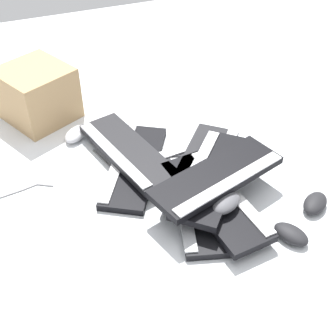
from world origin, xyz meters
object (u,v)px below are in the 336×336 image
Objects in this scene: keyboard_7 at (218,177)px; cardboard_box at (37,94)px; keyboard_2 at (134,166)px; keyboard_5 at (212,176)px; keyboard_4 at (215,199)px; mouse_3 at (315,203)px; keyboard_3 at (203,166)px; keyboard_0 at (200,202)px; keyboard_1 at (189,161)px; mouse_0 at (291,234)px; mouse_2 at (226,203)px; mouse_1 at (76,134)px; keyboard_6 at (127,151)px.

cardboard_box is (-0.68, -0.44, 0.00)m from keyboard_7.
keyboard_2 is 0.29m from keyboard_5.
keyboard_4 is (0.28, 0.18, 0.03)m from keyboard_2.
keyboard_7 reaches higher than mouse_3.
keyboard_3 is at bearing 172.28° from keyboard_5.
keyboard_5 is at bearing 165.16° from keyboard_4.
keyboard_0 is 0.21m from keyboard_1.
mouse_0 and mouse_3 have the same top height.
mouse_0 is at bearing 19.64° from keyboard_3.
mouse_2 reaches higher than keyboard_5.
mouse_2 is at bearing -7.08° from keyboard_3.
mouse_3 is (0.05, 0.29, -0.06)m from mouse_2.
keyboard_3 is at bearing -126.91° from mouse_2.
keyboard_2 is 0.29m from mouse_1.
keyboard_1 is at bearing 166.63° from keyboard_0.
keyboard_3 is at bearing 13.36° from keyboard_1.
keyboard_5 is at bearing 34.40° from cardboard_box.
keyboard_3 reaches higher than mouse_0.
keyboard_1 is at bearing 41.97° from cardboard_box.
mouse_2 is (0.29, -0.01, 0.07)m from keyboard_1.
mouse_3 is at bearing 69.75° from keyboard_4.
keyboard_4 is 4.13× the size of mouse_0.
keyboard_5 is (0.21, 0.20, 0.06)m from keyboard_2.
keyboard_7 is 0.32m from mouse_3.
keyboard_3 reaches higher than mouse_1.
keyboard_2 is at bearing -120.15° from keyboard_3.
mouse_3 is (0.63, 0.62, 0.00)m from mouse_1.
keyboard_5 is at bearing 127.04° from keyboard_0.
cardboard_box reaches higher than keyboard_0.
keyboard_0 is 0.79m from cardboard_box.
keyboard_5 reaches higher than mouse_0.
keyboard_4 reaches higher than keyboard_0.
keyboard_7 reaches higher than keyboard_1.
cardboard_box is at bearing 67.42° from mouse_1.
mouse_0 is 0.45× the size of cardboard_box.
keyboard_2 is 0.33m from keyboard_7.
mouse_1 is (-0.52, -0.33, -0.02)m from keyboard_4.
keyboard_6 is 1.89× the size of cardboard_box.
keyboard_4 is at bearing 32.52° from keyboard_2.
keyboard_1 is 1.00× the size of keyboard_4.
keyboard_5 is at bearing -7.72° from keyboard_3.
keyboard_4 is 1.06× the size of keyboard_5.
mouse_0 is at bearing 32.41° from cardboard_box.
keyboard_1 is at bearing 176.94° from keyboard_4.
keyboard_0 is 4.22× the size of mouse_0.
keyboard_2 is at bearing -103.07° from keyboard_1.
keyboard_6 is 4.21× the size of mouse_0.
mouse_0 is at bearing 38.98° from keyboard_4.
mouse_2 is (0.09, -0.01, -0.02)m from keyboard_7.
keyboard_4 is 0.07m from mouse_2.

